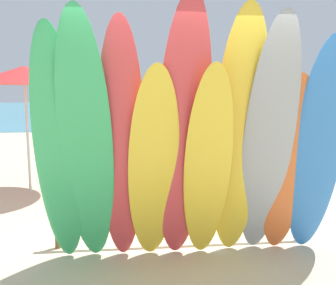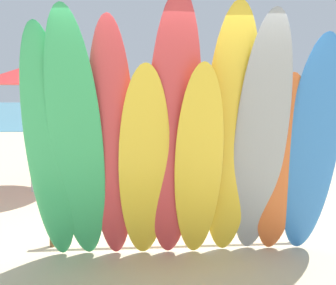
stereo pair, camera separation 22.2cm
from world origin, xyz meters
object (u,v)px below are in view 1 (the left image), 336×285
beachgoer_photographing (241,118)px  distant_boat (107,113)px  beachgoer_midbeach (226,115)px  surfboard_green_0 (59,153)px  surfboard_yellow_3 (154,169)px  surfboard_red_4 (183,139)px  surfboard_green_1 (86,147)px  surfboard_grey_7 (268,143)px  surfboard_yellow_5 (208,168)px  surfboard_blue_9 (317,151)px  surfboard_red_2 (121,149)px  beach_umbrella (24,75)px  surfboard_yellow_6 (239,140)px  beachgoer_by_water (84,128)px  surfboard_orange_8 (287,167)px  surfboard_rack (186,205)px

beachgoer_photographing → distant_boat: size_ratio=0.49×
beachgoer_midbeach → surfboard_green_0: bearing=128.1°
surfboard_yellow_3 → surfboard_red_4: surfboard_red_4 is taller
surfboard_green_1 → surfboard_grey_7: surfboard_grey_7 is taller
surfboard_yellow_5 → beachgoer_photographing: size_ratio=1.26×
surfboard_blue_9 → surfboard_green_0: bearing=-173.6°
surfboard_red_4 → surfboard_red_2: bearing=171.7°
surfboard_red_2 → surfboard_red_4: bearing=-5.4°
surfboard_red_4 → surfboard_grey_7: 0.90m
surfboard_yellow_3 → surfboard_grey_7: 1.21m
beachgoer_photographing → beach_umbrella: beach_umbrella is taller
surfboard_green_0 → beachgoer_photographing: (4.04, 7.22, -0.22)m
surfboard_yellow_6 → beachgoer_by_water: 5.31m
surfboard_yellow_5 → surfboard_orange_8: surfboard_yellow_5 is taller
surfboard_green_1 → surfboard_red_4: 0.95m
surfboard_grey_7 → beachgoer_photographing: size_ratio=1.53×
surfboard_rack → surfboard_orange_8: surfboard_orange_8 is taller
surfboard_red_2 → distant_boat: 23.95m
surfboard_yellow_5 → beachgoer_by_water: surfboard_yellow_5 is taller
surfboard_green_0 → surfboard_red_2: 0.61m
surfboard_grey_7 → beach_umbrella: size_ratio=1.19×
surfboard_yellow_3 → beachgoer_midbeach: surfboard_yellow_3 is taller
surfboard_red_2 → surfboard_yellow_3: 0.38m
beachgoer_midbeach → surfboard_green_1: bearing=129.8°
surfboard_rack → surfboard_yellow_6: surfboard_yellow_6 is taller
surfboard_green_1 → surfboard_orange_8: (2.11, 0.16, -0.27)m
surfboard_green_0 → distant_boat: bearing=94.0°
surfboard_green_1 → surfboard_yellow_3: (0.66, 0.05, -0.24)m
surfboard_red_4 → distant_boat: 24.05m
surfboard_yellow_6 → surfboard_blue_9: (0.86, -0.01, -0.13)m
distant_boat → surfboard_green_1: bearing=-86.8°
surfboard_blue_9 → distant_boat: size_ratio=0.69×
surfboard_blue_9 → beachgoer_by_water: (-3.03, 4.84, -0.22)m
surfboard_orange_8 → beach_umbrella: 4.64m
surfboard_rack → beachgoer_photographing: 7.20m
surfboard_green_1 → beach_umbrella: size_ratio=1.19×
surfboard_blue_9 → surfboard_red_4: bearing=-171.1°
surfboard_green_1 → beachgoer_by_water: 4.98m
surfboard_red_2 → surfboard_yellow_3: (0.32, -0.00, -0.21)m
surfboard_red_4 → surfboard_yellow_6: (0.60, 0.08, -0.03)m
surfboard_yellow_5 → surfboard_yellow_6: bearing=14.6°
surfboard_red_2 → surfboard_grey_7: surfboard_grey_7 is taller
surfboard_rack → surfboard_grey_7: 1.25m
beach_umbrella → surfboard_yellow_6: bearing=-45.4°
surfboard_yellow_5 → surfboard_green_1: bearing=-177.9°
surfboard_green_1 → surfboard_grey_7: (1.85, 0.06, 0.01)m
surfboard_yellow_5 → surfboard_red_2: bearing=178.6°
surfboard_green_1 → beachgoer_midbeach: (3.67, 8.66, -0.29)m
surfboard_grey_7 → beach_umbrella: surfboard_grey_7 is taller
surfboard_red_2 → beachgoer_photographing: surfboard_red_2 is taller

